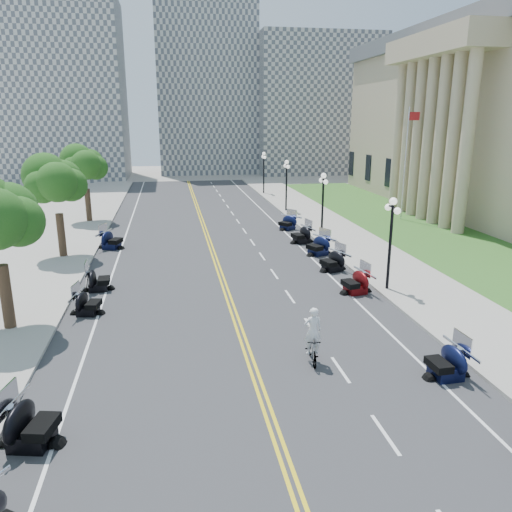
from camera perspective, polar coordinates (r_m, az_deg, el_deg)
ground at (r=22.12m, az=-1.79°, el=-8.69°), size 160.00×160.00×0.00m
road at (r=31.45m, az=-4.37°, el=-1.28°), size 16.00×90.00×0.01m
centerline_yellow_a at (r=31.44m, az=-4.59°, el=-1.27°), size 0.12×90.00×0.00m
centerline_yellow_b at (r=31.46m, az=-4.15°, el=-1.25°), size 0.12×90.00×0.00m
edge_line_north at (r=32.64m, az=6.88°, el=-0.70°), size 0.12×90.00×0.00m
edge_line_south at (r=31.53m, az=-16.03°, el=-1.79°), size 0.12×90.00×0.00m
lane_dash_4 at (r=16.17m, az=14.55°, el=-19.12°), size 0.12×2.00×0.00m
lane_dash_5 at (r=19.32m, az=9.63°, el=-12.68°), size 0.12×2.00×0.00m
lane_dash_6 at (r=22.74m, az=6.29°, el=-8.05°), size 0.12×2.00×0.00m
lane_dash_7 at (r=26.33m, az=3.90°, el=-4.64°), size 0.12×2.00×0.00m
lane_dash_8 at (r=30.02m, az=2.10°, el=-2.05°), size 0.12×2.00×0.00m
lane_dash_9 at (r=33.78m, az=0.70°, el=-0.03°), size 0.12×2.00×0.00m
lane_dash_10 at (r=37.59m, az=-0.41°, el=1.58°), size 0.12×2.00×0.00m
lane_dash_11 at (r=41.43m, az=-1.32°, el=2.89°), size 0.12×2.00×0.00m
lane_dash_12 at (r=45.30m, az=-2.08°, el=3.98°), size 0.12×2.00×0.00m
lane_dash_13 at (r=49.20m, az=-2.72°, el=4.90°), size 0.12×2.00×0.00m
lane_dash_14 at (r=53.11m, az=-3.26°, el=5.68°), size 0.12×2.00×0.00m
lane_dash_15 at (r=57.03m, az=-3.74°, el=6.36°), size 0.12×2.00×0.00m
lane_dash_16 at (r=60.96m, az=-4.15°, el=6.94°), size 0.12×2.00×0.00m
lane_dash_17 at (r=64.90m, az=-4.51°, el=7.46°), size 0.12×2.00×0.00m
lane_dash_18 at (r=68.85m, az=-4.83°, el=7.91°), size 0.12×2.00×0.00m
lane_dash_19 at (r=72.80m, az=-5.12°, el=8.32°), size 0.12×2.00×0.00m
sidewalk_north at (r=34.00m, az=13.52°, el=-0.26°), size 5.00×90.00×0.15m
sidewalk_south at (r=32.24m, az=-23.29°, el=-1.98°), size 5.00×90.00×0.15m
lawn at (r=43.99m, az=17.86°, el=2.94°), size 9.00×60.00×0.10m
distant_block_a at (r=83.48m, az=-21.35°, el=17.22°), size 18.00×14.00×26.00m
distant_block_b at (r=88.44m, az=-5.76°, el=19.30°), size 16.00×12.00×30.00m
distant_block_c at (r=88.54m, az=6.68°, el=16.68°), size 20.00×14.00×22.00m
street_lamp_2 at (r=27.32m, az=15.07°, el=1.28°), size 0.50×1.20×4.90m
street_lamp_3 at (r=38.29m, az=7.62°, el=5.66°), size 0.50×1.20×4.90m
street_lamp_4 at (r=49.74m, az=3.49°, el=8.02°), size 0.50×1.20×4.90m
street_lamp_5 at (r=61.40m, az=0.89°, el=9.48°), size 0.50×1.20×4.90m
flagpole at (r=47.02m, az=16.67°, el=9.92°), size 1.10×0.20×10.00m
tree_3 at (r=35.01m, az=-21.87°, el=7.33°), size 4.80×4.80×9.20m
tree_4 at (r=46.75m, az=-18.96°, el=9.40°), size 4.80×4.80×9.20m
motorcycle_n_4 at (r=19.52m, az=20.97°, el=-11.08°), size 2.00×2.00×1.34m
motorcycle_n_6 at (r=27.12m, az=11.31°, el=-2.80°), size 2.25×2.25×1.37m
motorcycle_n_7 at (r=30.81m, az=8.75°, el=-0.45°), size 2.48×2.48×1.37m
motorcycle_n_8 at (r=34.29m, az=7.13°, el=1.30°), size 2.73×2.73×1.43m
motorcycle_n_9 at (r=37.43m, az=5.23°, el=2.54°), size 2.41×2.41×1.41m
motorcycle_n_10 at (r=41.92m, az=3.61°, el=3.93°), size 2.67×2.67×1.34m
motorcycle_s_4 at (r=16.24m, az=-24.40°, el=-16.89°), size 2.52×2.52×1.47m
motorcycle_s_6 at (r=25.13m, az=-18.71°, el=-4.98°), size 2.08×2.08×1.24m
motorcycle_s_7 at (r=28.36m, az=-17.63°, el=-2.47°), size 2.00×2.00×1.34m
motorcycle_s_9 at (r=37.11m, az=-16.21°, el=1.90°), size 2.66×2.66×1.44m
bicycle at (r=19.50m, az=6.44°, el=-10.55°), size 0.71×1.82×1.07m
cyclist_rider at (r=18.90m, az=6.58°, el=-6.52°), size 0.69×0.45×1.89m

